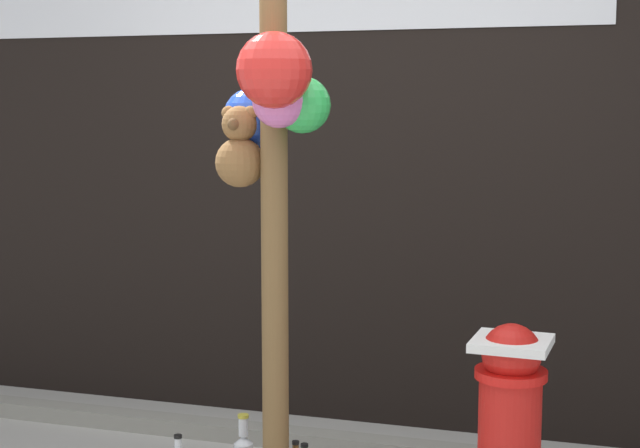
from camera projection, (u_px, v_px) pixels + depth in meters
The scene contains 5 objects.
building_wall at pixel (376, 54), 4.65m from camera, with size 10.00×0.21×3.70m.
curb_strip at pixel (346, 444), 4.37m from camera, with size 8.00×0.12×0.08m, color gray.
memorial_post at pixel (271, 62), 3.23m from camera, with size 0.55×0.55×3.02m.
fire_hydrant at pixel (509, 446), 3.17m from camera, with size 0.40×0.27×0.88m.
litter_0 at pixel (184, 422), 4.79m from camera, with size 0.13×0.09×0.01m, color silver.
Camera 1 is at (1.12, -2.76, 1.60)m, focal length 53.01 mm.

